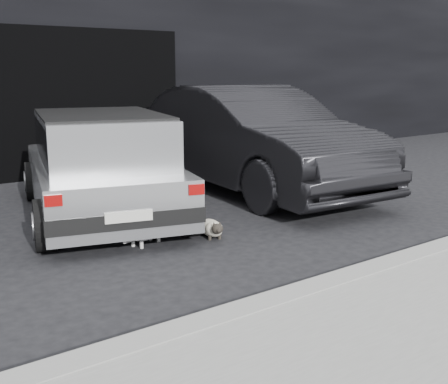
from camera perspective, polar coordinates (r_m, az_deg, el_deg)
ground at (r=6.68m, az=-8.78°, el=-4.11°), size 80.00×80.00×0.00m
building_facade at (r=12.36m, az=-18.48°, el=14.61°), size 34.00×4.00×5.00m
garage_opening at (r=10.47m, az=-14.51°, el=8.79°), size 4.00×0.10×2.60m
curb at (r=5.34m, az=14.64°, el=-7.95°), size 18.00×0.25×0.12m
silver_hatchback at (r=7.34m, az=-12.43°, el=3.12°), size 2.57×3.97×1.35m
second_car at (r=8.87m, az=2.71°, el=5.46°), size 2.15×5.09×1.63m
cat_siamese at (r=6.40m, az=-1.21°, el=-3.69°), size 0.37×0.67×0.24m
cat_white at (r=6.22m, az=-7.74°, el=-3.74°), size 0.67×0.39×0.34m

